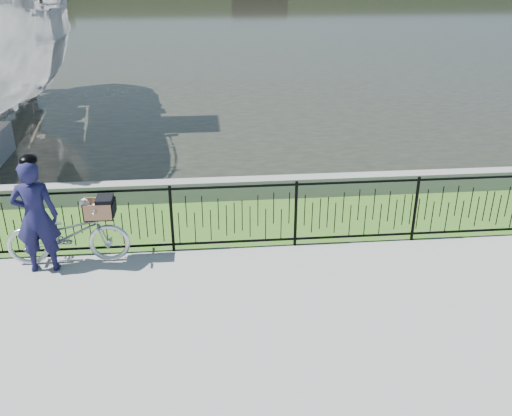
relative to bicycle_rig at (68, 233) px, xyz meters
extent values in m
plane|color=gray|center=(2.58, -1.40, -0.50)|extent=(120.00, 120.00, 0.00)
cube|color=#39621F|center=(2.58, 1.20, -0.50)|extent=(60.00, 2.00, 0.01)
plane|color=black|center=(2.58, 31.60, -0.50)|extent=(120.00, 120.00, 0.00)
cube|color=gray|center=(2.58, 2.20, -0.30)|extent=(60.00, 0.30, 0.40)
imported|color=silver|center=(-0.01, 0.00, -0.01)|extent=(1.88, 0.65, 0.99)
cube|color=black|center=(0.51, 0.00, 0.26)|extent=(0.38, 0.18, 0.02)
cube|color=#A46F4B|center=(0.51, 0.00, 0.26)|extent=(0.44, 0.30, 0.01)
cube|color=#A46F4B|center=(0.51, 0.14, 0.39)|extent=(0.44, 0.02, 0.27)
cube|color=#A46F4B|center=(0.51, -0.14, 0.39)|extent=(0.44, 0.02, 0.27)
cube|color=#A46F4B|center=(0.72, 0.00, 0.39)|extent=(0.02, 0.30, 0.27)
cube|color=#A46F4B|center=(0.29, 0.00, 0.39)|extent=(0.01, 0.30, 0.27)
cube|color=black|center=(0.61, 0.00, 0.56)|extent=(0.24, 0.32, 0.06)
cube|color=black|center=(0.74, 0.00, 0.42)|extent=(0.02, 0.32, 0.22)
ellipsoid|color=silver|center=(0.49, 0.00, 0.39)|extent=(0.31, 0.22, 0.20)
sphere|color=silver|center=(0.31, -0.02, 0.51)|extent=(0.15, 0.15, 0.15)
sphere|color=silver|center=(0.26, -0.04, 0.48)|extent=(0.07, 0.07, 0.07)
sphere|color=black|center=(0.23, -0.05, 0.47)|extent=(0.02, 0.02, 0.02)
cone|color=#915F3C|center=(0.31, 0.04, 0.57)|extent=(0.06, 0.08, 0.08)
cone|color=#915F3C|center=(0.33, -0.06, 0.57)|extent=(0.06, 0.08, 0.08)
imported|color=#141437|center=(-0.38, -0.18, 0.39)|extent=(0.68, 0.47, 1.80)
ellipsoid|color=black|center=(-0.38, -0.18, 1.27)|extent=(0.26, 0.29, 0.18)
camera|label=1|loc=(2.16, -8.02, 4.12)|focal=40.00mm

